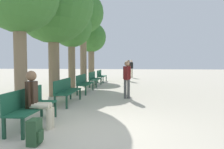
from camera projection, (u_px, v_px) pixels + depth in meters
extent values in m
plane|color=beige|center=(96.00, 132.00, 4.83)|extent=(80.00, 80.00, 0.00)
cube|color=#195138|center=(34.00, 108.00, 5.23)|extent=(0.49, 1.88, 0.04)
cube|color=#195138|center=(24.00, 98.00, 5.24)|extent=(0.04, 1.88, 0.43)
cube|color=#19422D|center=(23.00, 129.00, 4.33)|extent=(0.06, 0.06, 0.43)
cube|color=#19422D|center=(55.00, 109.00, 6.12)|extent=(0.06, 0.06, 0.43)
cube|color=#19422D|center=(4.00, 128.00, 4.37)|extent=(0.06, 0.06, 0.43)
cube|color=#19422D|center=(42.00, 109.00, 6.15)|extent=(0.06, 0.06, 0.43)
cube|color=#195138|center=(69.00, 91.00, 8.06)|extent=(0.49, 1.88, 0.04)
cube|color=#195138|center=(63.00, 85.00, 8.07)|extent=(0.04, 1.88, 0.43)
cube|color=#19422D|center=(67.00, 102.00, 7.16)|extent=(0.06, 0.06, 0.43)
cube|color=#19422D|center=(80.00, 94.00, 8.95)|extent=(0.06, 0.06, 0.43)
cube|color=#19422D|center=(55.00, 102.00, 7.20)|extent=(0.06, 0.06, 0.43)
cube|color=#19422D|center=(71.00, 94.00, 8.99)|extent=(0.06, 0.06, 0.43)
cube|color=#195138|center=(86.00, 84.00, 10.89)|extent=(0.49, 1.88, 0.04)
cube|color=#195138|center=(81.00, 79.00, 10.90)|extent=(0.04, 1.88, 0.43)
cube|color=#19422D|center=(86.00, 91.00, 9.99)|extent=(0.06, 0.06, 0.43)
cube|color=#19422D|center=(93.00, 86.00, 11.78)|extent=(0.06, 0.06, 0.43)
cube|color=#19422D|center=(77.00, 91.00, 10.03)|extent=(0.06, 0.06, 0.43)
cube|color=#19422D|center=(86.00, 86.00, 11.82)|extent=(0.06, 0.06, 0.43)
cube|color=#195138|center=(96.00, 79.00, 13.72)|extent=(0.49, 1.88, 0.04)
cube|color=#195138|center=(92.00, 75.00, 13.73)|extent=(0.04, 1.88, 0.43)
cube|color=#19422D|center=(96.00, 84.00, 12.82)|extent=(0.06, 0.06, 0.43)
cube|color=#19422D|center=(101.00, 82.00, 14.61)|extent=(0.06, 0.06, 0.43)
cube|color=#19422D|center=(90.00, 84.00, 12.86)|extent=(0.06, 0.06, 0.43)
cube|color=#19422D|center=(95.00, 82.00, 14.65)|extent=(0.06, 0.06, 0.43)
cube|color=#195138|center=(102.00, 76.00, 16.55)|extent=(0.49, 1.88, 0.04)
cube|color=#195138|center=(99.00, 73.00, 16.56)|extent=(0.04, 1.88, 0.43)
cube|color=#19422D|center=(103.00, 80.00, 15.65)|extent=(0.06, 0.06, 0.43)
cube|color=#19422D|center=(106.00, 78.00, 17.44)|extent=(0.06, 0.06, 0.43)
cube|color=#19422D|center=(98.00, 80.00, 15.69)|extent=(0.06, 0.06, 0.43)
cube|color=#19422D|center=(101.00, 78.00, 17.48)|extent=(0.06, 0.06, 0.43)
cylinder|color=#7A664C|center=(21.00, 63.00, 6.90)|extent=(0.40, 0.40, 3.03)
cylinder|color=#7A664C|center=(54.00, 61.00, 9.78)|extent=(0.48, 0.48, 3.18)
sphere|color=#38702D|center=(53.00, 2.00, 9.63)|extent=(3.59, 3.59, 3.59)
cylinder|color=#7A664C|center=(72.00, 63.00, 12.59)|extent=(0.40, 0.40, 2.91)
sphere|color=#38702D|center=(71.00, 27.00, 12.47)|extent=(2.35, 2.35, 2.35)
cylinder|color=#7A664C|center=(83.00, 54.00, 15.47)|extent=(0.45, 0.45, 4.18)
sphere|color=#38702D|center=(83.00, 13.00, 15.30)|extent=(2.90, 2.90, 2.90)
cylinder|color=#7A664C|center=(91.00, 63.00, 18.38)|extent=(0.50, 0.50, 2.92)
sphere|color=#38702D|center=(91.00, 37.00, 18.26)|extent=(2.49, 2.49, 2.49)
cylinder|color=beige|center=(40.00, 106.00, 4.99)|extent=(0.44, 0.13, 0.13)
cylinder|color=beige|center=(49.00, 119.00, 4.99)|extent=(0.13, 0.13, 0.47)
cylinder|color=beige|center=(42.00, 105.00, 5.15)|extent=(0.44, 0.13, 0.13)
cylinder|color=beige|center=(52.00, 118.00, 5.14)|extent=(0.13, 0.13, 0.47)
cube|color=black|center=(32.00, 95.00, 5.08)|extent=(0.20, 0.24, 0.63)
cylinder|color=black|center=(29.00, 94.00, 4.94)|extent=(0.09, 0.09, 0.56)
cylinder|color=black|center=(34.00, 93.00, 5.21)|extent=(0.09, 0.09, 0.56)
sphere|color=brown|center=(31.00, 76.00, 5.05)|extent=(0.24, 0.24, 0.24)
cube|color=#284C2D|center=(34.00, 132.00, 4.07)|extent=(0.19, 0.30, 0.48)
cube|color=#284C2D|center=(40.00, 136.00, 4.07)|extent=(0.04, 0.21, 0.21)
cylinder|color=beige|center=(127.00, 76.00, 17.49)|extent=(0.12, 0.12, 0.85)
cylinder|color=beige|center=(129.00, 76.00, 17.48)|extent=(0.12, 0.12, 0.85)
cube|color=black|center=(128.00, 67.00, 17.44)|extent=(0.26, 0.24, 0.60)
cylinder|color=black|center=(127.00, 66.00, 17.45)|extent=(0.09, 0.09, 0.57)
cylinder|color=black|center=(130.00, 67.00, 17.43)|extent=(0.09, 0.09, 0.57)
sphere|color=brown|center=(128.00, 61.00, 17.42)|extent=(0.23, 0.23, 0.23)
cylinder|color=beige|center=(131.00, 73.00, 21.10)|extent=(0.13, 0.13, 0.87)
cylinder|color=beige|center=(132.00, 73.00, 21.08)|extent=(0.13, 0.13, 0.87)
cube|color=black|center=(131.00, 65.00, 21.05)|extent=(0.25, 0.22, 0.62)
cylinder|color=black|center=(130.00, 65.00, 21.06)|extent=(0.09, 0.09, 0.59)
cylinder|color=black|center=(133.00, 65.00, 21.03)|extent=(0.09, 0.09, 0.59)
sphere|color=beige|center=(131.00, 61.00, 21.02)|extent=(0.24, 0.24, 0.24)
cylinder|color=#4C4C4C|center=(125.00, 89.00, 9.17)|extent=(0.12, 0.12, 0.80)
cylinder|color=#4C4C4C|center=(129.00, 89.00, 9.16)|extent=(0.12, 0.12, 0.80)
cube|color=maroon|center=(127.00, 73.00, 9.13)|extent=(0.26, 0.28, 0.56)
cylinder|color=maroon|center=(124.00, 73.00, 9.14)|extent=(0.08, 0.08, 0.54)
cylinder|color=maroon|center=(130.00, 73.00, 9.11)|extent=(0.08, 0.08, 0.54)
sphere|color=#A37A5B|center=(127.00, 63.00, 9.10)|extent=(0.22, 0.22, 0.22)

